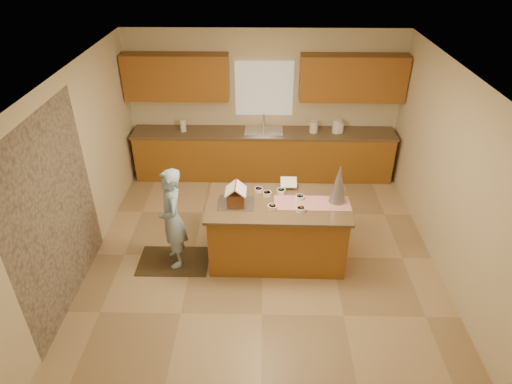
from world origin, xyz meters
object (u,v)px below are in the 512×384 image
at_px(island_base, 277,232).
at_px(tinsel_tree, 339,184).
at_px(gingerbread_house, 236,196).
at_px(boy, 172,219).

distance_m(island_base, tinsel_tree, 1.13).
distance_m(tinsel_tree, gingerbread_house, 1.39).
bearing_deg(island_base, boy, -173.98).
distance_m(boy, gingerbread_house, 0.94).
bearing_deg(gingerbread_house, island_base, 4.51).
bearing_deg(boy, island_base, 76.75).
relative_size(island_base, tinsel_tree, 3.27).
xyz_separation_m(island_base, tinsel_tree, (0.81, 0.04, 0.78)).
bearing_deg(boy, gingerbread_house, 77.28).
bearing_deg(tinsel_tree, island_base, -177.01).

